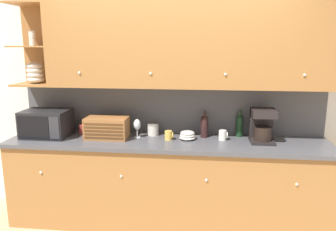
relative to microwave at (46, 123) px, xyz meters
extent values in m
plane|color=tan|center=(1.31, 0.31, -1.08)|extent=(24.00, 24.00, 0.00)
cube|color=white|center=(1.31, 0.34, 0.22)|extent=(5.73, 0.06, 2.60)
cube|color=#A36B38|center=(1.31, 0.00, -0.63)|extent=(3.33, 0.62, 0.89)
cube|color=#4C4C51|center=(1.31, -0.02, -0.16)|extent=(3.35, 0.65, 0.04)
sphere|color=white|center=(0.06, -0.32, -0.43)|extent=(0.03, 0.03, 0.03)
sphere|color=white|center=(0.90, -0.32, -0.43)|extent=(0.03, 0.03, 0.03)
sphere|color=white|center=(1.73, -0.32, -0.43)|extent=(0.03, 0.03, 0.03)
sphere|color=white|center=(2.56, -0.32, -0.43)|extent=(0.03, 0.03, 0.03)
cube|color=#4C4C51|center=(1.31, 0.30, 0.13)|extent=(3.33, 0.01, 0.54)
cube|color=#A36B38|center=(1.52, 0.12, 0.83)|extent=(2.91, 0.38, 0.86)
cube|color=#A36B38|center=(-0.14, 0.30, 0.83)|extent=(0.42, 0.02, 0.86)
cube|color=#A36B38|center=(-0.14, 0.12, 0.41)|extent=(0.42, 0.38, 0.02)
cube|color=#A36B38|center=(-0.14, 0.12, 0.81)|extent=(0.42, 0.38, 0.02)
cube|color=#A36B38|center=(-0.14, 0.12, 1.25)|extent=(0.42, 0.38, 0.02)
sphere|color=white|center=(0.43, -0.08, 0.55)|extent=(0.03, 0.03, 0.03)
sphere|color=white|center=(1.16, -0.08, 0.55)|extent=(0.03, 0.03, 0.03)
sphere|color=white|center=(1.88, -0.08, 0.55)|extent=(0.03, 0.03, 0.03)
sphere|color=white|center=(2.61, -0.08, 0.55)|extent=(0.03, 0.03, 0.03)
ellipsoid|color=silver|center=(-0.14, 0.12, 0.46)|extent=(0.18, 0.18, 0.08)
ellipsoid|color=silver|center=(-0.14, 0.12, 0.51)|extent=(0.18, 0.18, 0.08)
ellipsoid|color=silver|center=(-0.14, 0.12, 0.56)|extent=(0.18, 0.18, 0.08)
ellipsoid|color=silver|center=(-0.14, 0.12, 0.61)|extent=(0.18, 0.18, 0.08)
cylinder|color=silver|center=(-0.14, 0.12, 0.86)|extent=(0.07, 0.07, 0.08)
cylinder|color=silver|center=(-0.14, 0.12, 0.94)|extent=(0.07, 0.07, 0.08)
cube|color=black|center=(0.00, 0.00, 0.00)|extent=(0.48, 0.36, 0.29)
cube|color=black|center=(-0.05, -0.18, 0.00)|extent=(0.34, 0.01, 0.23)
cube|color=#2D2D33|center=(0.17, -0.18, 0.00)|extent=(0.11, 0.01, 0.23)
cylinder|color=#B73D38|center=(0.34, 0.17, -0.09)|extent=(0.09, 0.09, 0.10)
torus|color=#B73D38|center=(0.39, 0.17, -0.09)|extent=(0.01, 0.07, 0.07)
cube|color=#996033|center=(0.67, 0.01, -0.03)|extent=(0.44, 0.25, 0.23)
cube|color=#54351C|center=(0.67, -0.12, -0.10)|extent=(0.41, 0.01, 0.02)
cube|color=#54351C|center=(0.67, -0.12, -0.07)|extent=(0.41, 0.01, 0.02)
cube|color=#54351C|center=(0.67, -0.12, -0.03)|extent=(0.41, 0.01, 0.02)
cube|color=#54351C|center=(0.67, -0.12, 0.00)|extent=(0.41, 0.01, 0.02)
cube|color=#54351C|center=(0.67, -0.12, 0.04)|extent=(0.41, 0.01, 0.02)
cylinder|color=silver|center=(0.98, 0.07, -0.14)|extent=(0.07, 0.07, 0.01)
cylinder|color=silver|center=(0.98, 0.07, -0.10)|extent=(0.01, 0.01, 0.08)
ellipsoid|color=silver|center=(0.98, 0.07, 0.00)|extent=(0.07, 0.07, 0.12)
cylinder|color=silver|center=(1.14, 0.18, -0.09)|extent=(0.12, 0.12, 0.12)
cylinder|color=gray|center=(1.14, 0.18, -0.02)|extent=(0.13, 0.13, 0.01)
cylinder|color=gold|center=(1.32, 0.02, -0.10)|extent=(0.08, 0.08, 0.10)
torus|color=gold|center=(1.37, 0.02, -0.09)|extent=(0.01, 0.07, 0.07)
ellipsoid|color=silver|center=(1.52, 0.05, -0.12)|extent=(0.17, 0.17, 0.04)
ellipsoid|color=silver|center=(1.52, 0.05, -0.10)|extent=(0.16, 0.16, 0.04)
ellipsoid|color=silver|center=(1.52, 0.05, -0.07)|extent=(0.15, 0.15, 0.04)
cylinder|color=black|center=(1.70, 0.17, -0.05)|extent=(0.08, 0.08, 0.20)
sphere|color=black|center=(1.70, 0.17, 0.05)|extent=(0.08, 0.08, 0.08)
cylinder|color=black|center=(1.70, 0.17, 0.11)|extent=(0.03, 0.03, 0.07)
cylinder|color=silver|center=(1.89, 0.08, -0.09)|extent=(0.08, 0.08, 0.10)
torus|color=silver|center=(1.93, 0.08, -0.09)|extent=(0.01, 0.07, 0.07)
cylinder|color=#19381E|center=(2.07, 0.24, -0.04)|extent=(0.08, 0.08, 0.20)
sphere|color=#19381E|center=(2.07, 0.24, 0.05)|extent=(0.08, 0.08, 0.08)
cylinder|color=#19381E|center=(2.07, 0.24, 0.11)|extent=(0.03, 0.03, 0.07)
cube|color=black|center=(2.28, 0.04, -0.13)|extent=(0.24, 0.25, 0.03)
cylinder|color=black|center=(2.28, 0.02, -0.05)|extent=(0.18, 0.18, 0.14)
cube|color=black|center=(2.28, 0.13, 0.03)|extent=(0.24, 0.06, 0.35)
cube|color=black|center=(2.28, 0.04, 0.16)|extent=(0.24, 0.25, 0.08)
camera|label=1|loc=(1.70, -3.26, 0.83)|focal=35.00mm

